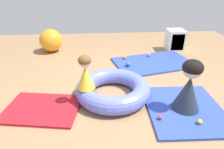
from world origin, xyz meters
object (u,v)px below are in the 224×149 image
at_px(child_in_yellow, 85,73).
at_px(play_ball_red, 160,117).
at_px(inflatable_cushion, 113,89).
at_px(exercise_ball_large, 51,41).
at_px(storage_cube, 175,40).
at_px(play_ball_yellow, 200,122).
at_px(play_ball_pink, 149,55).
at_px(play_ball_blue, 128,64).
at_px(play_ball_orange, 124,57).
at_px(adult_seated, 189,86).

distance_m(child_in_yellow, play_ball_red, 1.28).
relative_size(inflatable_cushion, exercise_ball_large, 2.10).
height_order(exercise_ball_large, storage_cube, exercise_ball_large).
bearing_deg(storage_cube, play_ball_yellow, -103.77).
xyz_separation_m(play_ball_pink, storage_cube, (0.84, 0.52, 0.20)).
xyz_separation_m(play_ball_blue, play_ball_orange, (-0.03, 0.44, -0.01)).
height_order(inflatable_cushion, adult_seated, adult_seated).
relative_size(play_ball_red, storage_cube, 0.11).
relative_size(play_ball_pink, exercise_ball_large, 0.13).
bearing_deg(inflatable_cushion, play_ball_red, -48.61).
height_order(child_in_yellow, play_ball_orange, child_in_yellow).
bearing_deg(play_ball_red, adult_seated, 26.67).
bearing_deg(child_in_yellow, play_ball_red, 140.74).
height_order(play_ball_blue, play_ball_yellow, play_ball_blue).
xyz_separation_m(inflatable_cushion, play_ball_orange, (0.41, 1.57, -0.06)).
xyz_separation_m(child_in_yellow, adult_seated, (1.52, -0.31, -0.12)).
height_order(play_ball_yellow, play_ball_pink, play_ball_pink).
relative_size(child_in_yellow, play_ball_orange, 6.44).
bearing_deg(exercise_ball_large, play_ball_pink, -15.12).
height_order(adult_seated, exercise_ball_large, adult_seated).
xyz_separation_m(play_ball_yellow, storage_cube, (0.74, 3.04, 0.20)).
distance_m(inflatable_cushion, exercise_ball_large, 2.79).
distance_m(child_in_yellow, play_ball_pink, 2.41).
bearing_deg(play_ball_orange, play_ball_yellow, -73.14).
bearing_deg(exercise_ball_large, adult_seated, -47.86).
relative_size(adult_seated, exercise_ball_large, 1.33).
distance_m(play_ball_red, storage_cube, 3.17).
relative_size(inflatable_cushion, play_ball_pink, 16.15).
distance_m(exercise_ball_large, storage_cube, 3.36).
xyz_separation_m(play_ball_blue, play_ball_red, (0.18, -1.83, -0.02)).
distance_m(play_ball_yellow, storage_cube, 3.14).
bearing_deg(play_ball_red, play_ball_pink, 79.91).
height_order(play_ball_blue, storage_cube, storage_cube).
height_order(adult_seated, storage_cube, adult_seated).
relative_size(child_in_yellow, play_ball_pink, 7.01).
height_order(play_ball_orange, play_ball_pink, play_ball_orange).
bearing_deg(play_ball_orange, play_ball_red, -84.72).
relative_size(play_ball_orange, play_ball_red, 1.32).
relative_size(play_ball_yellow, storage_cube, 0.13).
bearing_deg(child_in_yellow, play_ball_yellow, 144.64).
bearing_deg(adult_seated, play_ball_red, 57.70).
bearing_deg(adult_seated, play_ball_pink, -57.86).
relative_size(child_in_yellow, play_ball_blue, 5.02).
relative_size(play_ball_blue, play_ball_orange, 1.28).
distance_m(play_ball_blue, play_ball_red, 1.84).
height_order(child_in_yellow, storage_cube, child_in_yellow).
bearing_deg(inflatable_cushion, storage_cube, 49.53).
bearing_deg(play_ball_blue, play_ball_orange, 93.29).
height_order(play_ball_blue, play_ball_pink, play_ball_blue).
bearing_deg(play_ball_yellow, exercise_ball_large, 129.24).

